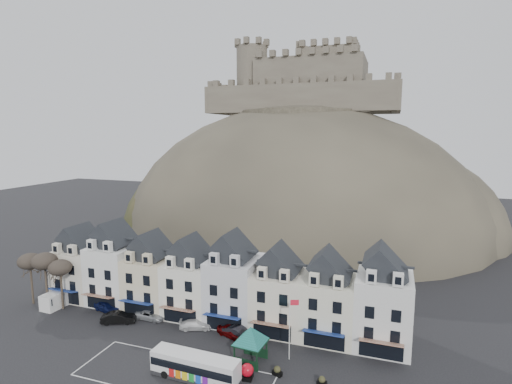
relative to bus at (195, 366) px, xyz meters
The scene contains 21 objects.
ground 5.05m from the bus, 162.99° to the right, with size 300.00×300.00×0.00m, color black.
coach_bay_markings 3.04m from the bus, behind, with size 22.00×7.50×0.01m, color silver.
townhouse_terrace 15.67m from the bus, 106.96° to the left, with size 54.40×9.35×11.80m.
castle_hill 67.65m from the bus, 92.82° to the left, with size 100.00×76.00×68.00m.
castle 84.04m from the bus, 93.13° to the left, with size 50.20×22.20×22.00m.
tree_left_far 35.20m from the bus, 164.84° to the left, with size 3.61×3.61×8.24m.
tree_left_mid 32.41m from the bus, 163.44° to the left, with size 3.78×3.78×8.64m.
tree_left_near 29.47m from the bus, 161.75° to the left, with size 3.43×3.43×7.84m.
bus is the anchor object (origin of this frame).
bus_shelter 7.13m from the bus, 47.13° to the left, with size 6.99×6.99×4.46m.
red_buoy 5.77m from the bus, 19.25° to the left, with size 1.43×1.43×1.78m.
flagpole 11.79m from the bus, 38.88° to the left, with size 1.05×0.47×7.76m.
white_van 30.65m from the bus, 161.46° to the left, with size 2.48×5.35×2.41m.
planter_west 9.16m from the bus, 23.17° to the left, with size 1.23×0.91×1.11m.
planter_east 13.90m from the bus, 14.47° to the left, with size 1.10×0.73×1.04m.
car_navy 23.17m from the bus, 152.76° to the left, with size 1.87×4.65×1.58m, color #0C133C.
car_black 18.38m from the bus, 153.83° to the left, with size 1.68×4.81×1.58m, color black.
car_silver 16.71m from the bus, 140.55° to the left, with size 2.15×4.59×1.30m, color #9FA2A6.
car_white 11.44m from the bus, 117.56° to the left, with size 1.80×4.43×1.29m, color white.
car_maroon 9.86m from the bus, 88.75° to the left, with size 1.74×4.31×1.47m, color #4E0405.
car_charcoal 9.78m from the bus, 81.66° to the left, with size 1.66×4.76×1.57m, color black.
Camera 1 is at (24.19, -34.64, 27.07)m, focal length 28.00 mm.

